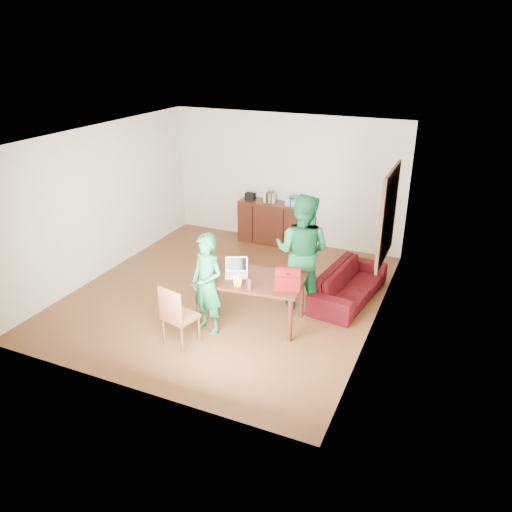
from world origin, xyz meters
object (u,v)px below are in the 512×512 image
at_px(person_near, 207,284).
at_px(laptop, 236,273).
at_px(red_bag, 288,280).
at_px(table, 251,283).
at_px(person_far, 302,252).
at_px(bottle, 250,283).
at_px(chair, 181,327).
at_px(sofa, 349,284).

distance_m(person_near, laptop, 0.54).
distance_m(laptop, red_bag, 0.87).
xyz_separation_m(person_near, red_bag, (1.10, 0.39, 0.10)).
relative_size(table, red_bag, 4.64).
distance_m(person_near, red_bag, 1.17).
distance_m(person_far, bottle, 1.22).
bearing_deg(red_bag, table, 152.26).
xyz_separation_m(chair, laptop, (0.43, 0.96, 0.52)).
bearing_deg(person_far, table, 58.43).
bearing_deg(sofa, laptop, 140.56).
height_order(laptop, bottle, laptop).
relative_size(chair, person_near, 0.60).
bearing_deg(bottle, chair, -142.00).
bearing_deg(bottle, person_near, -165.89).
relative_size(chair, laptop, 2.30).
height_order(person_far, bottle, person_far).
distance_m(table, sofa, 1.85).
bearing_deg(chair, bottle, 51.32).
height_order(table, person_near, person_near).
bearing_deg(laptop, person_far, 22.73).
bearing_deg(red_bag, person_far, 77.47).
relative_size(table, chair, 1.80).
distance_m(person_near, sofa, 2.54).
bearing_deg(sofa, table, 145.30).
height_order(bottle, sofa, bottle).
bearing_deg(table, laptop, 176.75).
height_order(person_near, laptop, person_near).
relative_size(person_near, red_bag, 4.28).
relative_size(person_far, red_bag, 5.25).
bearing_deg(laptop, table, -21.35).
bearing_deg(sofa, red_bag, 165.39).
height_order(chair, person_near, person_near).
relative_size(person_near, person_far, 0.82).
xyz_separation_m(person_near, laptop, (0.24, 0.48, 0.02)).
bearing_deg(person_far, person_near, 54.23).
relative_size(table, person_far, 0.88).
distance_m(person_near, person_far, 1.65).
bearing_deg(person_near, chair, -95.19).
bearing_deg(person_far, chair, 57.82).
height_order(person_far, sofa, person_far).
height_order(laptop, red_bag, red_bag).
distance_m(laptop, bottle, 0.50).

